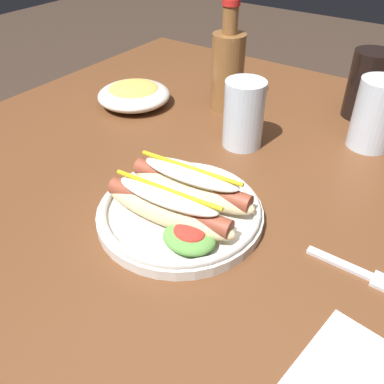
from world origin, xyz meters
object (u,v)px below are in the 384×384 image
Objects in this scene: extra_cup at (244,114)px; side_bowl at (134,94)px; fork at (361,273)px; soda_cup at (367,85)px; hot_dog_plate at (180,205)px; water_cup at (375,114)px; glass_bottle at (228,68)px.

extra_cup is 0.79× the size of side_bowl.
extra_cup is at bearing 146.24° from fork.
soda_cup is at bearing 108.28° from fork.
water_cup is (0.16, 0.37, 0.04)m from hot_dog_plate.
fork is 0.35m from extra_cup.
glass_bottle is (-0.25, -0.13, 0.02)m from soda_cup.
hot_dog_plate reaches higher than side_bowl.
water_cup is at bearing 13.78° from side_bowl.
soda_cup reaches higher than water_cup.
water_cup is at bearing 33.90° from extra_cup.
water_cup is at bearing 2.32° from glass_bottle.
fork is (0.25, 0.05, -0.02)m from hot_dog_plate.
fork is 0.60m from side_bowl.
hot_dog_plate is 0.25m from extra_cup.
water_cup reaches higher than side_bowl.
extra_cup is (-0.19, -0.13, -0.00)m from water_cup.
glass_bottle is at bearing -153.00° from soda_cup.
soda_cup is at bearing 27.00° from glass_bottle.
extra_cup is (-0.28, 0.20, 0.06)m from fork.
hot_dog_plate is 1.54× the size of side_bowl.
hot_dog_plate is at bearing -102.60° from soda_cup.
extra_cup is (-0.04, 0.24, 0.03)m from hot_dog_plate.
water_cup is (0.05, -0.12, -0.00)m from soda_cup.
hot_dog_plate is at bearing -39.22° from side_bowl.
side_bowl is at bearing 176.97° from extra_cup.
glass_bottle is (-0.30, -0.01, 0.02)m from water_cup.
glass_bottle reaches higher than water_cup.
fork is 0.94× the size of water_cup.
soda_cup is 0.13m from water_cup.
glass_bottle is at bearing 131.99° from extra_cup.
glass_bottle is at bearing 142.00° from fork.
water_cup is 0.58× the size of glass_bottle.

